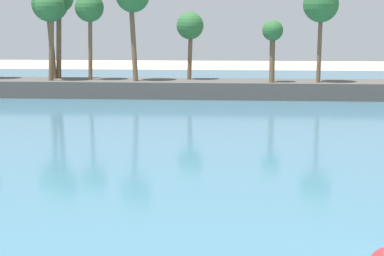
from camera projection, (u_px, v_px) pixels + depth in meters
sea at (233, 106)px, 58.93m from camera, size 220.00×94.89×0.06m
palm_headland at (204, 63)px, 65.91m from camera, size 104.52×6.28×12.37m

